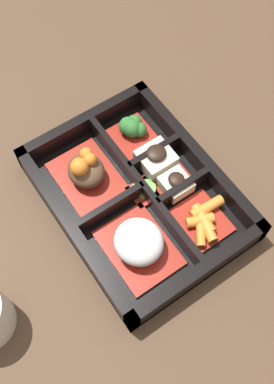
% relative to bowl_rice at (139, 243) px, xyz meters
% --- Properties ---
extents(ground_plane, '(3.00, 3.00, 0.00)m').
position_rel_bowl_rice_xyz_m(ground_plane, '(0.06, -0.04, -0.03)').
color(ground_plane, '#4C3523').
extents(bento_base, '(0.27, 0.20, 0.01)m').
position_rel_bowl_rice_xyz_m(bento_base, '(0.06, -0.04, -0.02)').
color(bento_base, black).
rests_on(bento_base, ground_plane).
extents(bento_rim, '(0.27, 0.20, 0.04)m').
position_rel_bowl_rice_xyz_m(bento_rim, '(0.06, -0.04, -0.01)').
color(bento_rim, black).
rests_on(bento_rim, ground_plane).
extents(bowl_rice, '(0.10, 0.07, 0.04)m').
position_rel_bowl_rice_xyz_m(bowl_rice, '(0.00, 0.00, 0.00)').
color(bowl_rice, maroon).
rests_on(bowl_rice, bento_base).
extents(bowl_stew, '(0.10, 0.07, 0.05)m').
position_rel_bowl_rice_xyz_m(bowl_stew, '(0.12, 0.00, 0.00)').
color(bowl_stew, maroon).
rests_on(bowl_stew, bento_base).
extents(bowl_carrots, '(0.07, 0.06, 0.02)m').
position_rel_bowl_rice_xyz_m(bowl_carrots, '(-0.02, -0.08, -0.01)').
color(bowl_carrots, maroon).
rests_on(bowl_carrots, bento_base).
extents(bowl_tofu, '(0.08, 0.06, 0.04)m').
position_rel_bowl_rice_xyz_m(bowl_tofu, '(0.07, -0.08, -0.00)').
color(bowl_tofu, maroon).
rests_on(bowl_tofu, bento_base).
extents(bowl_greens, '(0.07, 0.06, 0.03)m').
position_rel_bowl_rice_xyz_m(bowl_greens, '(0.14, -0.09, -0.01)').
color(bowl_greens, maroon).
rests_on(bowl_greens, bento_base).
extents(bowl_pickles, '(0.04, 0.03, 0.01)m').
position_rel_bowl_rice_xyz_m(bowl_pickles, '(0.06, -0.05, -0.01)').
color(bowl_pickles, maroon).
rests_on(bowl_pickles, bento_base).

